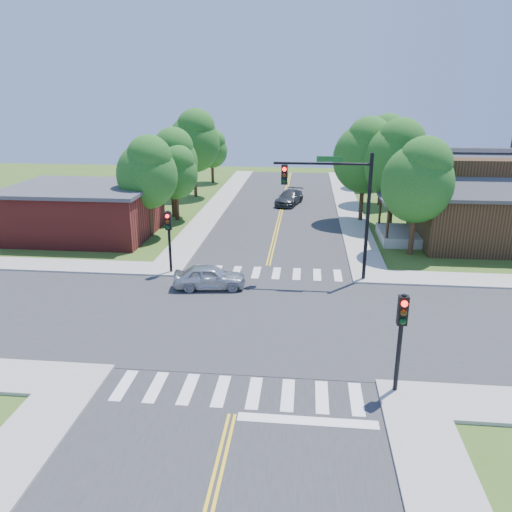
# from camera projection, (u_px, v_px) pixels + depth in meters

# --- Properties ---
(ground) EXTENTS (100.00, 100.00, 0.00)m
(ground) POSITION_uv_depth(u_px,v_px,m) (255.00, 318.00, 23.70)
(ground) COLOR #3C5A1C
(ground) RESTS_ON ground
(road_ns) EXTENTS (10.00, 90.00, 0.04)m
(road_ns) POSITION_uv_depth(u_px,v_px,m) (255.00, 318.00, 23.70)
(road_ns) COLOR #2D2D30
(road_ns) RESTS_ON ground
(road_ew) EXTENTS (90.00, 10.00, 0.04)m
(road_ew) POSITION_uv_depth(u_px,v_px,m) (255.00, 318.00, 23.69)
(road_ew) COLOR #2D2D30
(road_ew) RESTS_ON ground
(intersection_patch) EXTENTS (10.20, 10.20, 0.06)m
(intersection_patch) POSITION_uv_depth(u_px,v_px,m) (255.00, 318.00, 23.70)
(intersection_patch) COLOR #2D2D30
(intersection_patch) RESTS_ON ground
(sidewalk_ne) EXTENTS (40.00, 40.00, 0.14)m
(sidewalk_ne) POSITION_uv_depth(u_px,v_px,m) (489.00, 236.00, 37.08)
(sidewalk_ne) COLOR #9E9B93
(sidewalk_ne) RESTS_ON ground
(sidewalk_nw) EXTENTS (40.00, 40.00, 0.14)m
(sidewalk_nw) POSITION_uv_depth(u_px,v_px,m) (81.00, 225.00, 40.16)
(sidewalk_nw) COLOR #9E9B93
(sidewalk_nw) RESTS_ON ground
(crosswalk_north) EXTENTS (8.85, 2.00, 0.01)m
(crosswalk_north) POSITION_uv_depth(u_px,v_px,m) (266.00, 273.00, 29.54)
(crosswalk_north) COLOR white
(crosswalk_north) RESTS_ON ground
(crosswalk_south) EXTENTS (8.85, 2.00, 0.01)m
(crosswalk_south) POSITION_uv_depth(u_px,v_px,m) (237.00, 392.00, 17.83)
(crosswalk_south) COLOR white
(crosswalk_south) RESTS_ON ground
(centerline) EXTENTS (0.30, 90.00, 0.01)m
(centerline) POSITION_uv_depth(u_px,v_px,m) (255.00, 318.00, 23.69)
(centerline) COLOR yellow
(centerline) RESTS_ON ground
(stop_bar) EXTENTS (4.60, 0.45, 0.09)m
(stop_bar) POSITION_uv_depth(u_px,v_px,m) (307.00, 422.00, 16.28)
(stop_bar) COLOR white
(stop_bar) RESTS_ON ground
(signal_mast_ne) EXTENTS (5.30, 0.42, 7.20)m
(signal_mast_ne) POSITION_uv_depth(u_px,v_px,m) (338.00, 196.00, 27.08)
(signal_mast_ne) COLOR black
(signal_mast_ne) RESTS_ON ground
(signal_pole_se) EXTENTS (0.34, 0.42, 3.80)m
(signal_pole_se) POSITION_uv_depth(u_px,v_px,m) (401.00, 326.00, 17.01)
(signal_pole_se) COLOR black
(signal_pole_se) RESTS_ON ground
(signal_pole_nw) EXTENTS (0.34, 0.42, 3.80)m
(signal_pole_nw) POSITION_uv_depth(u_px,v_px,m) (169.00, 230.00, 28.68)
(signal_pole_nw) COLOR black
(signal_pole_nw) RESTS_ON ground
(house_ne) EXTENTS (13.05, 8.80, 7.11)m
(house_ne) POSITION_uv_depth(u_px,v_px,m) (493.00, 196.00, 34.63)
(house_ne) COLOR black
(house_ne) RESTS_ON ground
(building_nw) EXTENTS (10.40, 8.40, 3.73)m
(building_nw) POSITION_uv_depth(u_px,v_px,m) (84.00, 210.00, 36.96)
(building_nw) COLOR maroon
(building_nw) RESTS_ON ground
(tree_e_a) EXTENTS (4.54, 4.31, 7.72)m
(tree_e_a) POSITION_uv_depth(u_px,v_px,m) (419.00, 178.00, 31.41)
(tree_e_a) COLOR #382314
(tree_e_a) RESTS_ON ground
(tree_e_b) EXTENTS (4.99, 4.74, 8.48)m
(tree_e_b) POSITION_uv_depth(u_px,v_px,m) (397.00, 157.00, 37.77)
(tree_e_b) COLOR #382314
(tree_e_b) RESTS_ON ground
(tree_e_c) EXTENTS (4.96, 4.71, 8.43)m
(tree_e_c) POSITION_uv_depth(u_px,v_px,m) (385.00, 146.00, 45.82)
(tree_e_c) COLOR #382314
(tree_e_c) RESTS_ON ground
(tree_e_d) EXTENTS (4.38, 4.16, 7.44)m
(tree_e_d) POSITION_uv_depth(u_px,v_px,m) (375.00, 144.00, 54.20)
(tree_e_d) COLOR #382314
(tree_e_d) RESTS_ON ground
(tree_w_a) EXTENTS (4.37, 4.15, 7.43)m
(tree_w_a) POSITION_uv_depth(u_px,v_px,m) (148.00, 171.00, 35.65)
(tree_w_a) COLOR #382314
(tree_w_a) RESTS_ON ground
(tree_w_b) EXTENTS (4.44, 4.22, 7.55)m
(tree_w_b) POSITION_uv_depth(u_px,v_px,m) (172.00, 159.00, 41.48)
(tree_w_b) COLOR #382314
(tree_w_b) RESTS_ON ground
(tree_w_c) EXTENTS (5.16, 4.91, 8.78)m
(tree_w_c) POSITION_uv_depth(u_px,v_px,m) (194.00, 139.00, 49.35)
(tree_w_c) COLOR #382314
(tree_w_c) RESTS_ON ground
(tree_w_d) EXTENTS (3.59, 3.42, 6.11)m
(tree_w_d) POSITION_uv_depth(u_px,v_px,m) (213.00, 148.00, 57.83)
(tree_w_d) COLOR #382314
(tree_w_d) RESTS_ON ground
(tree_house) EXTENTS (4.99, 4.74, 8.49)m
(tree_house) POSITION_uv_depth(u_px,v_px,m) (366.00, 154.00, 39.62)
(tree_house) COLOR #382314
(tree_house) RESTS_ON ground
(tree_bldg) EXTENTS (3.68, 3.50, 6.26)m
(tree_bldg) POSITION_uv_depth(u_px,v_px,m) (176.00, 171.00, 40.61)
(tree_bldg) COLOR #382314
(tree_bldg) RESTS_ON ground
(car_silver) EXTENTS (2.54, 4.27, 1.32)m
(car_silver) POSITION_uv_depth(u_px,v_px,m) (210.00, 277.00, 27.08)
(car_silver) COLOR silver
(car_silver) RESTS_ON ground
(car_dgrey) EXTENTS (3.99, 5.43, 1.32)m
(car_dgrey) POSITION_uv_depth(u_px,v_px,m) (289.00, 198.00, 47.28)
(car_dgrey) COLOR #34373A
(car_dgrey) RESTS_ON ground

